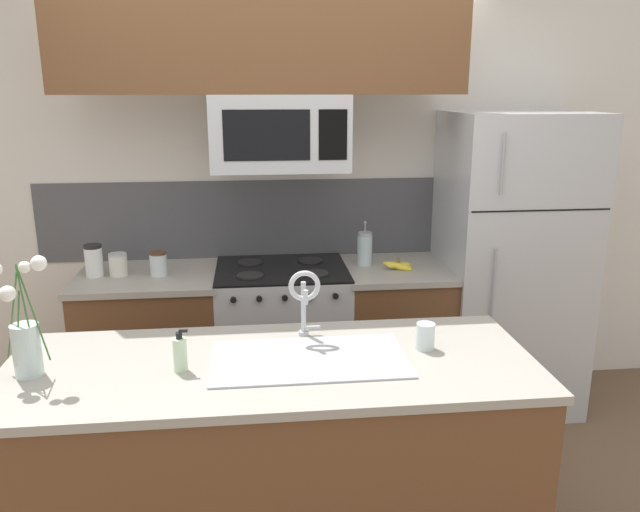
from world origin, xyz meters
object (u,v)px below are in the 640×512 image
(microwave, at_px, (279,133))
(storage_jar_short, at_px, (158,264))
(french_press, at_px, (365,249))
(storage_jar_medium, at_px, (118,265))
(sink_faucet, at_px, (304,295))
(dish_soap_bottle, at_px, (180,354))
(drinking_glass, at_px, (425,336))
(flower_vase, at_px, (26,341))
(stove_range, at_px, (283,342))
(refrigerator, at_px, (509,263))
(banana_bunch, at_px, (398,266))
(storage_jar_tall, at_px, (94,261))

(microwave, height_order, storage_jar_short, microwave)
(french_press, bearing_deg, storage_jar_medium, -177.49)
(sink_faucet, xyz_separation_m, dish_soap_bottle, (-0.49, -0.25, -0.13))
(microwave, height_order, french_press, microwave)
(drinking_glass, xyz_separation_m, flower_vase, (-1.51, -0.08, 0.08))
(microwave, bearing_deg, drinking_glass, -66.08)
(stove_range, distance_m, french_press, 0.74)
(microwave, distance_m, storage_jar_short, 1.00)
(storage_jar_medium, relative_size, flower_vase, 0.28)
(storage_jar_medium, height_order, drinking_glass, storage_jar_medium)
(stove_range, height_order, storage_jar_short, storage_jar_short)
(storage_jar_short, relative_size, sink_faucet, 0.45)
(sink_faucet, bearing_deg, drinking_glass, -17.94)
(dish_soap_bottle, bearing_deg, stove_range, 71.10)
(stove_range, xyz_separation_m, storage_jar_medium, (-0.92, -0.00, 0.51))
(refrigerator, relative_size, banana_bunch, 9.47)
(microwave, distance_m, dish_soap_bottle, 1.53)
(french_press, bearing_deg, flower_vase, -138.18)
(storage_jar_medium, xyz_separation_m, drinking_glass, (1.44, -1.19, -0.01))
(storage_jar_tall, xyz_separation_m, storage_jar_medium, (0.13, 0.00, -0.03))
(drinking_glass, bearing_deg, storage_jar_tall, 142.79)
(storage_jar_tall, xyz_separation_m, banana_bunch, (1.73, -0.06, -0.07))
(microwave, height_order, dish_soap_bottle, microwave)
(refrigerator, bearing_deg, dish_soap_bottle, -144.30)
(drinking_glass, bearing_deg, refrigerator, 54.59)
(storage_jar_tall, distance_m, banana_bunch, 1.73)
(drinking_glass, bearing_deg, stove_range, 113.55)
(flower_vase, bearing_deg, storage_jar_medium, 86.77)
(microwave, height_order, drinking_glass, microwave)
(microwave, xyz_separation_m, storage_jar_short, (-0.69, -0.00, -0.72))
(stove_range, distance_m, refrigerator, 1.45)
(dish_soap_bottle, xyz_separation_m, drinking_glass, (0.96, 0.10, -0.01))
(storage_jar_medium, distance_m, banana_bunch, 1.60)
(storage_jar_medium, bearing_deg, flower_vase, -93.23)
(storage_jar_medium, bearing_deg, drinking_glass, -39.63)
(sink_faucet, bearing_deg, banana_bunch, 57.13)
(storage_jar_tall, relative_size, flower_vase, 0.40)
(storage_jar_short, bearing_deg, microwave, 0.34)
(flower_vase, bearing_deg, microwave, 51.66)
(storage_jar_medium, bearing_deg, storage_jar_tall, -179.86)
(french_press, distance_m, drinking_glass, 1.26)
(stove_range, relative_size, dish_soap_bottle, 5.64)
(storage_jar_short, bearing_deg, sink_faucet, -53.98)
(stove_range, height_order, dish_soap_bottle, dish_soap_bottle)
(microwave, distance_m, french_press, 0.86)
(storage_jar_tall, bearing_deg, stove_range, 0.14)
(storage_jar_medium, height_order, flower_vase, flower_vase)
(refrigerator, bearing_deg, french_press, 177.41)
(microwave, relative_size, storage_jar_medium, 5.83)
(storage_jar_medium, height_order, french_press, french_press)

